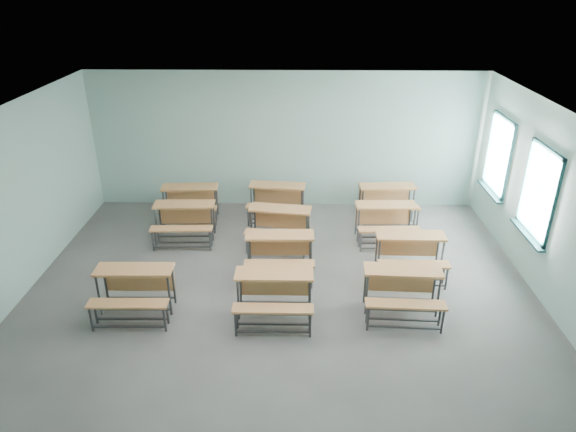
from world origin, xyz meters
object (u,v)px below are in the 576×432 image
Objects in this scene: desk_unit_r0c0 at (134,286)px; desk_unit_r1c2 at (410,250)px; desk_unit_r1c1 at (280,249)px; desk_unit_r3c1 at (277,197)px; desk_unit_r2c0 at (184,217)px; desk_unit_r2c2 at (386,218)px; desk_unit_r0c1 at (274,290)px; desk_unit_r3c2 at (388,198)px; desk_unit_r3c0 at (190,199)px; desk_unit_r2c1 at (279,222)px; desk_unit_r0c2 at (403,286)px.

desk_unit_r1c2 is at bearing 14.25° from desk_unit_r0c0.
desk_unit_r3c1 is at bearing 92.51° from desk_unit_r1c1.
desk_unit_r3c1 is (1.88, 1.10, 0.00)m from desk_unit_r2c0.
desk_unit_r3c1 is at bearing 153.86° from desk_unit_r2c2.
desk_unit_r0c1 and desk_unit_r3c2 have the same top height.
desk_unit_r2c2 is at bearing -15.67° from desk_unit_r3c0.
desk_unit_r0c1 is at bearing -126.22° from desk_unit_r3c2.
desk_unit_r0c1 is 4.47m from desk_unit_r3c2.
desk_unit_r3c2 is at bearing 57.47° from desk_unit_r0c1.
desk_unit_r2c0 and desk_unit_r2c1 have the same top height.
desk_unit_r3c2 is (4.40, 1.09, 0.00)m from desk_unit_r2c0.
desk_unit_r2c2 and desk_unit_r3c0 have the same top height.
desk_unit_r0c1 is at bearing -64.18° from desk_unit_r3c0.
desk_unit_r1c1 is at bearing -137.94° from desk_unit_r3c2.
desk_unit_r3c0 is at bearing 131.46° from desk_unit_r1c1.
desk_unit_r2c1 is (-0.05, 1.16, 0.00)m from desk_unit_r1c1.
desk_unit_r0c0 and desk_unit_r3c0 have the same top height.
desk_unit_r3c1 is (-2.20, 3.62, 0.00)m from desk_unit_r0c2.
desk_unit_r2c1 is 2.35m from desk_unit_r3c0.
desk_unit_r0c1 is at bearing -149.91° from desk_unit_r1c2.
desk_unit_r0c1 is 1.35m from desk_unit_r1c1.
desk_unit_r2c1 and desk_unit_r3c2 have the same top height.
desk_unit_r3c1 is (1.95, 0.14, 0.00)m from desk_unit_r3c0.
desk_unit_r1c1 and desk_unit_r2c1 have the same top height.
desk_unit_r0c2 is at bearing -43.76° from desk_unit_r3c0.
desk_unit_r2c0 is at bearing 164.27° from desk_unit_r1c2.
desk_unit_r3c0 is at bearing 159.07° from desk_unit_r2c1.
desk_unit_r0c2 is 0.99× the size of desk_unit_r3c0.
desk_unit_r0c0 is at bearing -145.56° from desk_unit_r3c2.
desk_unit_r3c0 is (-2.06, 1.14, 0.00)m from desk_unit_r2c1.
desk_unit_r3c0 is (-4.28, 0.90, 0.00)m from desk_unit_r2c2.
desk_unit_r2c1 is at bearing 156.03° from desk_unit_r1c2.
desk_unit_r2c0 is 4.53m from desk_unit_r3c2.
desk_unit_r3c1 is at bearing 137.45° from desk_unit_r1c2.
desk_unit_r0c1 is (2.29, -0.08, 0.00)m from desk_unit_r0c0.
desk_unit_r2c0 is 0.98× the size of desk_unit_r3c0.
desk_unit_r3c2 is at bearing 91.79° from desk_unit_r1c2.
desk_unit_r1c1 and desk_unit_r2c2 have the same top height.
desk_unit_r2c0 is at bearing 145.59° from desk_unit_r1c1.
desk_unit_r0c0 is at bearing -164.03° from desk_unit_r1c2.
desk_unit_r0c2 is (2.08, 0.16, 0.00)m from desk_unit_r0c1.
desk_unit_r1c2 is 0.98× the size of desk_unit_r2c0.
desk_unit_r0c2 is 2.58m from desk_unit_r2c2.
desk_unit_r3c0 and desk_unit_r3c1 have the same top height.
desk_unit_r0c0 is 0.98× the size of desk_unit_r0c2.
desk_unit_r0c1 is 3.35m from desk_unit_r2c0.
desk_unit_r1c1 is 2.44m from desk_unit_r2c0.
desk_unit_r3c1 is at bearing 0.37° from desk_unit_r3c0.
desk_unit_r3c0 is (0.22, 3.56, 0.00)m from desk_unit_r0c0.
desk_unit_r2c0 is (0.29, 2.60, 0.00)m from desk_unit_r0c0.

